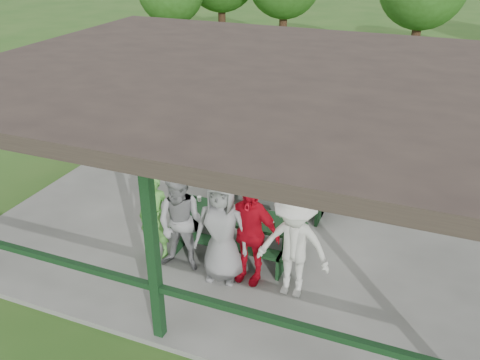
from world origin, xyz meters
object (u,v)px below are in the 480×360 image
at_px(contestant_red, 249,232).
at_px(farm_trailer, 248,88).
at_px(spectator_grey, 326,160).
at_px(contestant_grey_left, 181,224).
at_px(contestant_grey_mid, 222,230).
at_px(spectator_blue, 220,133).
at_px(contestant_white_fedora, 294,246).
at_px(spectator_lblue, 259,157).
at_px(pickup_truck, 388,87).
at_px(contestant_green, 155,216).
at_px(picnic_table_near, 237,227).
at_px(picnic_table_far, 273,183).

xyz_separation_m(contestant_red, farm_trailer, (-3.58, 9.24, -0.45)).
distance_m(contestant_red, spectator_grey, 3.71).
xyz_separation_m(contestant_grey_left, contestant_grey_mid, (0.78, 0.01, 0.05)).
distance_m(spectator_blue, farm_trailer, 5.04).
relative_size(contestant_grey_mid, spectator_grey, 1.17).
bearing_deg(contestant_grey_left, contestant_white_fedora, -2.87).
bearing_deg(spectator_lblue, contestant_red, 91.12).
bearing_deg(contestant_grey_left, pickup_truck, 74.99).
xyz_separation_m(contestant_red, pickup_truck, (0.96, 11.07, -0.39)).
bearing_deg(contestant_green, contestant_red, -8.28).
height_order(picnic_table_near, picnic_table_far, same).
distance_m(contestant_grey_mid, pickup_truck, 11.30).
height_order(contestant_green, spectator_blue, contestant_green).
bearing_deg(spectator_blue, contestant_white_fedora, 150.07).
xyz_separation_m(contestant_white_fedora, spectator_grey, (-0.35, 3.78, -0.12)).
relative_size(picnic_table_near, contestant_white_fedora, 1.24).
height_order(picnic_table_near, contestant_white_fedora, contestant_white_fedora).
height_order(picnic_table_far, contestant_red, contestant_red).
height_order(picnic_table_near, pickup_truck, pickup_truck).
bearing_deg(spectator_grey, picnic_table_near, 46.61).
bearing_deg(picnic_table_near, spectator_lblue, 101.25).
distance_m(picnic_table_far, spectator_blue, 2.53).
distance_m(contestant_grey_left, contestant_grey_mid, 0.78).
relative_size(picnic_table_near, pickup_truck, 0.51).
bearing_deg(picnic_table_near, contestant_grey_left, -126.22).
relative_size(contestant_grey_left, spectator_lblue, 1.30).
distance_m(contestant_grey_left, spectator_blue, 4.66).
bearing_deg(contestant_grey_left, contestant_green, 161.39).
height_order(picnic_table_far, contestant_grey_left, contestant_grey_left).
relative_size(picnic_table_far, contestant_grey_left, 1.45).
bearing_deg(contestant_red, picnic_table_far, 104.23).
bearing_deg(spectator_lblue, farm_trailer, -82.28).
distance_m(contestant_red, contestant_white_fedora, 0.83).
distance_m(spectator_lblue, farm_trailer, 6.26).
height_order(contestant_grey_left, contestant_red, contestant_red).
bearing_deg(contestant_grey_left, spectator_grey, 62.00).
bearing_deg(picnic_table_far, farm_trailer, 115.68).
height_order(contestant_green, pickup_truck, contestant_green).
xyz_separation_m(spectator_lblue, farm_trailer, (-2.51, 5.73, -0.21)).
relative_size(picnic_table_near, spectator_grey, 1.45).
bearing_deg(contestant_grey_left, spectator_blue, 101.36).
distance_m(picnic_table_far, contestant_grey_left, 3.07).
bearing_deg(contestant_white_fedora, spectator_grey, 94.24).
bearing_deg(spectator_grey, farm_trailer, -77.94).
xyz_separation_m(picnic_table_near, contestant_red, (0.53, -0.79, 0.49)).
xyz_separation_m(contestant_green, contestant_grey_mid, (1.41, -0.15, 0.13)).
relative_size(contestant_white_fedora, farm_trailer, 0.55).
relative_size(picnic_table_near, contestant_grey_mid, 1.24).
height_order(contestant_white_fedora, farm_trailer, contestant_white_fedora).
relative_size(contestant_green, contestant_grey_left, 0.91).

